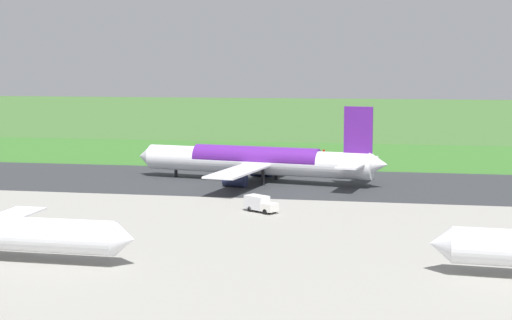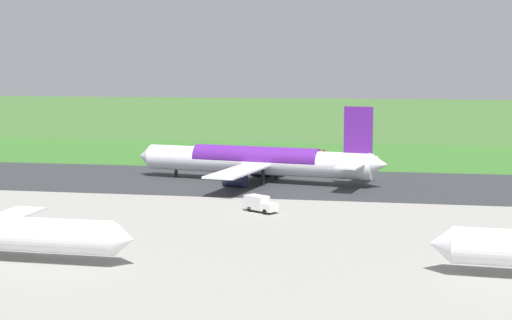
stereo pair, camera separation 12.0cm
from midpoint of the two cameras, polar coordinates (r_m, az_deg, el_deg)
ground_plane at (r=155.54m, az=-1.92°, el=-1.60°), size 800.00×800.00×0.00m
runway_asphalt at (r=155.54m, az=-1.92°, el=-1.59°), size 600.00×39.02×0.06m
apron_concrete at (r=94.76m, az=-10.40°, el=-7.38°), size 440.00×110.00×0.05m
grass_verge_foreground at (r=194.71m, az=0.62°, el=0.17°), size 600.00×80.00×0.04m
airliner_main at (r=153.75m, az=0.15°, el=-0.06°), size 53.91×44.36×15.88m
service_truck_fuel at (r=122.42m, az=0.32°, el=-3.31°), size 6.07×5.09×2.65m
no_stopping_sign at (r=194.81m, az=5.16°, el=0.53°), size 0.60×0.10×2.20m
traffic_cone_orange at (r=196.76m, az=3.49°, el=0.31°), size 0.40×0.40×0.55m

